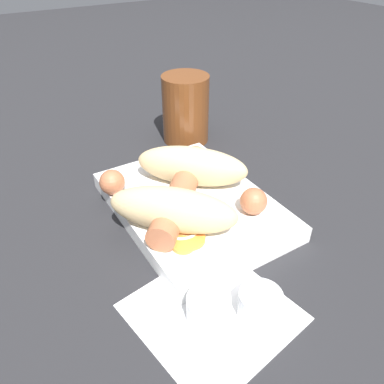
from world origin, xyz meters
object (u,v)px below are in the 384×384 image
(sausage, at_px, (180,191))
(condiment_cup_near, at_px, (208,310))
(bread_roll, at_px, (183,186))
(drink_glass, at_px, (186,109))
(food_tray, at_px, (192,205))
(condiment_cup_far, at_px, (259,306))

(sausage, relative_size, condiment_cup_near, 3.91)
(bread_roll, relative_size, sausage, 1.27)
(bread_roll, bearing_deg, sausage, 19.05)
(sausage, bearing_deg, drink_glass, -32.53)
(food_tray, xyz_separation_m, bread_roll, (-0.00, 0.01, 0.04))
(bread_roll, bearing_deg, food_tray, -79.31)
(food_tray, relative_size, condiment_cup_near, 5.90)
(condiment_cup_far, bearing_deg, food_tray, -9.70)
(food_tray, xyz_separation_m, condiment_cup_far, (-0.16, 0.03, 0.00))
(bread_roll, height_order, sausage, bread_roll)
(drink_glass, bearing_deg, condiment_cup_far, 160.08)
(condiment_cup_near, bearing_deg, bread_roll, -21.89)
(bread_roll, distance_m, condiment_cup_near, 0.15)
(condiment_cup_near, relative_size, drink_glass, 0.37)
(sausage, xyz_separation_m, drink_glass, (0.17, -0.11, 0.02))
(bread_roll, relative_size, condiment_cup_far, 4.96)
(condiment_cup_far, bearing_deg, bread_roll, -4.97)
(sausage, height_order, drink_glass, drink_glass)
(sausage, relative_size, drink_glass, 1.44)
(food_tray, relative_size, bread_roll, 1.19)
(condiment_cup_near, bearing_deg, sausage, -20.83)
(food_tray, height_order, sausage, sausage)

